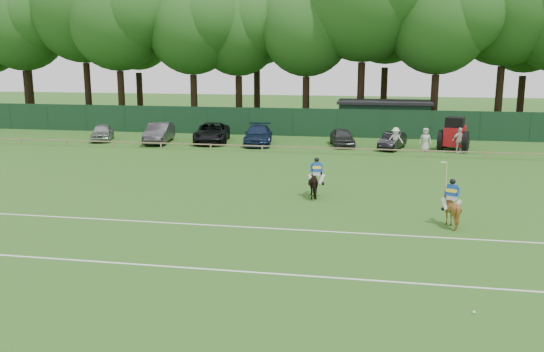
% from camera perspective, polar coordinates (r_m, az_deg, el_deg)
% --- Properties ---
extents(ground, '(160.00, 160.00, 0.00)m').
position_cam_1_polar(ground, '(25.40, -2.34, -4.43)').
color(ground, '#1E4C14').
rests_on(ground, ground).
extents(horse_dark, '(1.15, 1.87, 1.47)m').
position_cam_1_polar(horse_dark, '(29.40, 4.41, -0.71)').
color(horse_dark, black).
rests_on(horse_dark, ground).
extents(horse_chestnut, '(1.65, 1.71, 1.45)m').
position_cam_1_polar(horse_chestnut, '(25.57, 17.30, -3.17)').
color(horse_chestnut, brown).
rests_on(horse_chestnut, ground).
extents(sedan_silver, '(2.87, 4.38, 1.39)m').
position_cam_1_polar(sedan_silver, '(51.04, -16.46, 4.17)').
color(sedan_silver, '#9B9EA0').
rests_on(sedan_silver, ground).
extents(sedan_grey, '(2.47, 5.17, 1.64)m').
position_cam_1_polar(sedan_grey, '(48.52, -11.13, 4.20)').
color(sedan_grey, '#2C2C2E').
rests_on(sedan_grey, ground).
extents(suv_black, '(3.64, 6.15, 1.60)m').
position_cam_1_polar(suv_black, '(48.11, -5.98, 4.28)').
color(suv_black, black).
rests_on(suv_black, ground).
extents(sedan_navy, '(2.88, 5.53, 1.53)m').
position_cam_1_polar(sedan_navy, '(46.83, -1.38, 4.09)').
color(sedan_navy, '#13213E').
rests_on(sedan_navy, ground).
extents(hatch_grey, '(2.48, 4.37, 1.40)m').
position_cam_1_polar(hatch_grey, '(46.33, 6.97, 3.83)').
color(hatch_grey, '#323235').
rests_on(hatch_grey, ground).
extents(estate_black, '(2.36, 4.10, 1.28)m').
position_cam_1_polar(estate_black, '(45.45, 11.84, 3.43)').
color(estate_black, black).
rests_on(estate_black, ground).
extents(spectator_left, '(1.29, 0.91, 1.81)m').
position_cam_1_polar(spectator_left, '(44.37, 12.13, 3.57)').
color(spectator_left, silver).
rests_on(spectator_left, ground).
extents(spectator_mid, '(1.20, 0.91, 1.90)m').
position_cam_1_polar(spectator_mid, '(44.71, 18.05, 3.37)').
color(spectator_mid, silver).
rests_on(spectator_mid, ground).
extents(spectator_right, '(0.91, 0.64, 1.78)m').
position_cam_1_polar(spectator_right, '(44.78, 14.95, 3.49)').
color(spectator_right, beige).
rests_on(spectator_right, ground).
extents(rider_dark, '(0.93, 0.47, 1.41)m').
position_cam_1_polar(rider_dark, '(29.24, 4.44, 0.59)').
color(rider_dark, silver).
rests_on(rider_dark, ground).
extents(rider_chestnut, '(0.89, 0.80, 2.05)m').
position_cam_1_polar(rider_chestnut, '(25.40, 17.38, -1.67)').
color(rider_chestnut, silver).
rests_on(rider_chestnut, ground).
extents(polo_ball, '(0.09, 0.09, 0.09)m').
position_cam_1_polar(polo_ball, '(17.58, 19.38, -12.61)').
color(polo_ball, silver).
rests_on(polo_ball, ground).
extents(pitch_lines, '(60.00, 5.10, 0.01)m').
position_cam_1_polar(pitch_lines, '(22.16, -4.34, -6.91)').
color(pitch_lines, silver).
rests_on(pitch_lines, ground).
extents(pitch_rail, '(62.10, 0.10, 0.50)m').
position_cam_1_polar(pitch_rail, '(42.64, 2.98, 2.86)').
color(pitch_rail, '#997F5B').
rests_on(pitch_rail, ground).
extents(perimeter_fence, '(92.08, 0.08, 2.50)m').
position_cam_1_polar(perimeter_fence, '(51.39, 4.30, 5.30)').
color(perimeter_fence, '#14351E').
rests_on(perimeter_fence, ground).
extents(utility_shed, '(8.40, 4.40, 3.04)m').
position_cam_1_polar(utility_shed, '(54.06, 11.02, 5.75)').
color(utility_shed, '#14331E').
rests_on(utility_shed, ground).
extents(tree_row, '(96.00, 12.00, 21.00)m').
position_cam_1_polar(tree_row, '(59.30, 7.05, 4.91)').
color(tree_row, '#26561C').
rests_on(tree_row, ground).
extents(tractor, '(2.72, 3.45, 2.57)m').
position_cam_1_polar(tractor, '(45.86, 17.64, 3.93)').
color(tractor, maroon).
rests_on(tractor, ground).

